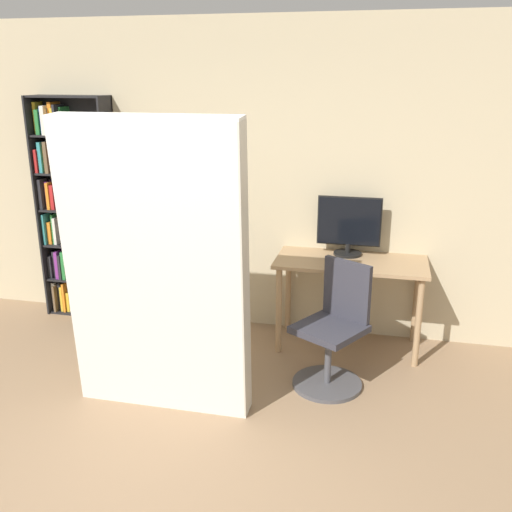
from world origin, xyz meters
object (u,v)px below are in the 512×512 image
object	(u,v)px
office_chair	(333,337)
mattress_near	(157,271)
monitor	(349,225)
bookshelf	(71,208)

from	to	relation	value
office_chair	mattress_near	xyz separation A→B (m)	(-1.12, -0.58, 0.62)
monitor	bookshelf	world-z (taller)	bookshelf
office_chair	monitor	bearing A→B (deg)	88.20
bookshelf	mattress_near	bearing A→B (deg)	-44.54
mattress_near	bookshelf	bearing A→B (deg)	135.46
mattress_near	office_chair	bearing A→B (deg)	27.18
monitor	office_chair	xyz separation A→B (m)	(-0.03, -0.80, -0.65)
monitor	bookshelf	size ratio (longest dim) A/B	0.26
office_chair	mattress_near	distance (m)	1.41
monitor	office_chair	distance (m)	1.03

